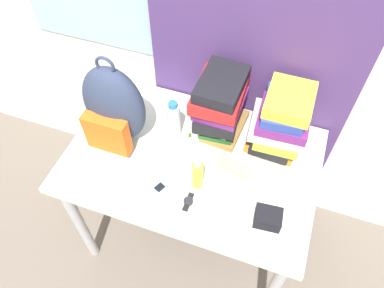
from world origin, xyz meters
TOP-DOWN VIEW (x-y plane):
  - curtain_blue at (0.13, 0.74)m, footprint 0.91×0.04m
  - desk at (0.00, 0.36)m, footprint 1.07×0.71m
  - backpack at (-0.34, 0.36)m, footprint 0.27×0.20m
  - book_stack_left at (0.05, 0.56)m, footprint 0.23×0.28m
  - book_stack_center at (0.32, 0.56)m, footprint 0.24×0.26m
  - water_bottle at (-0.12, 0.45)m, footprint 0.06×0.06m
  - sports_bottle at (-0.02, 0.48)m, footprint 0.07×0.07m
  - sunscreen_bottle at (0.06, 0.24)m, footprint 0.04×0.04m
  - cell_phone at (-0.07, 0.17)m, footprint 0.07×0.10m
  - sunglasses_case at (0.18, 0.36)m, footprint 0.16×0.08m
  - camera_pouch at (0.37, 0.17)m, footprint 0.11×0.09m
  - wristwatch at (0.06, 0.15)m, footprint 0.04×0.08m

SIDE VIEW (x-z plane):
  - desk at x=0.00m, z-range 0.27..1.02m
  - wristwatch at x=0.06m, z-range 0.75..0.76m
  - cell_phone at x=-0.07m, z-range 0.75..0.77m
  - sunglasses_case at x=0.18m, z-range 0.75..0.79m
  - camera_pouch at x=0.37m, z-range 0.75..0.81m
  - sunscreen_bottle at x=0.06m, z-range 0.75..0.91m
  - water_bottle at x=-0.12m, z-range 0.75..0.95m
  - sports_bottle at x=-0.02m, z-range 0.75..1.00m
  - book_stack_center at x=0.32m, z-range 0.75..1.04m
  - book_stack_left at x=0.05m, z-range 0.75..1.05m
  - backpack at x=-0.34m, z-range 0.72..1.17m
  - curtain_blue at x=0.13m, z-range 0.00..2.50m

